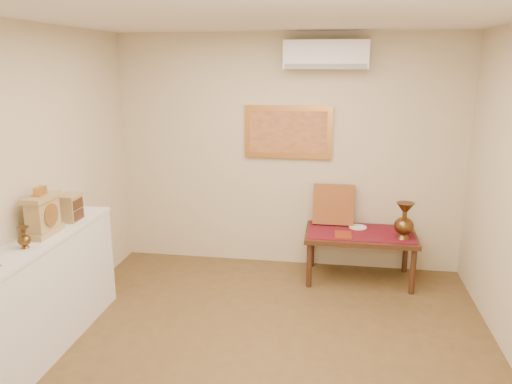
% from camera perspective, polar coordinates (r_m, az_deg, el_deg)
% --- Properties ---
extents(floor, '(4.50, 4.50, 0.00)m').
position_cam_1_polar(floor, '(4.21, 0.27, -19.66)').
color(floor, brown).
rests_on(floor, ground).
extents(ceiling, '(4.50, 4.50, 0.00)m').
position_cam_1_polar(ceiling, '(3.49, 0.33, 20.00)').
color(ceiling, silver).
rests_on(ceiling, ground).
extents(wall_back, '(4.00, 0.02, 2.70)m').
position_cam_1_polar(wall_back, '(5.80, 3.68, 4.46)').
color(wall_back, beige).
rests_on(wall_back, ground).
extents(wall_left, '(0.02, 4.50, 2.70)m').
position_cam_1_polar(wall_left, '(4.39, -26.47, -0.41)').
color(wall_left, beige).
rests_on(wall_left, ground).
extents(brass_urn_small, '(0.10, 0.10, 0.22)m').
position_cam_1_polar(brass_urn_small, '(4.23, -25.03, -4.42)').
color(brass_urn_small, brown).
rests_on(brass_urn_small, display_ledge).
extents(table_cloth, '(1.14, 0.59, 0.01)m').
position_cam_1_polar(table_cloth, '(5.63, 11.85, -4.53)').
color(table_cloth, maroon).
rests_on(table_cloth, low_table).
extents(brass_urn_tall, '(0.21, 0.21, 0.47)m').
position_cam_1_polar(brass_urn_tall, '(5.48, 16.62, -2.73)').
color(brass_urn_tall, brown).
rests_on(brass_urn_tall, table_cloth).
extents(plate, '(0.20, 0.20, 0.01)m').
position_cam_1_polar(plate, '(5.77, 11.56, -3.95)').
color(plate, white).
rests_on(plate, table_cloth).
extents(menu, '(0.18, 0.25, 0.01)m').
position_cam_1_polar(menu, '(5.49, 9.94, -4.84)').
color(menu, maroon).
rests_on(menu, table_cloth).
extents(cushion, '(0.46, 0.19, 0.47)m').
position_cam_1_polar(cushion, '(5.79, 8.84, -1.41)').
color(cushion, maroon).
rests_on(cushion, table_cloth).
extents(display_ledge, '(0.37, 2.02, 0.98)m').
position_cam_1_polar(display_ledge, '(4.57, -23.41, -10.96)').
color(display_ledge, silver).
rests_on(display_ledge, floor).
extents(mantel_clock, '(0.17, 0.36, 0.41)m').
position_cam_1_polar(mantel_clock, '(4.47, -23.18, -2.39)').
color(mantel_clock, tan).
rests_on(mantel_clock, display_ledge).
extents(wooden_chest, '(0.16, 0.21, 0.24)m').
position_cam_1_polar(wooden_chest, '(4.79, -20.43, -1.67)').
color(wooden_chest, tan).
rests_on(wooden_chest, display_ledge).
extents(low_table, '(1.20, 0.70, 0.55)m').
position_cam_1_polar(low_table, '(5.65, 11.82, -5.20)').
color(low_table, '#442314').
rests_on(low_table, floor).
extents(painting, '(1.00, 0.06, 0.60)m').
position_cam_1_polar(painting, '(5.74, 3.70, 6.87)').
color(painting, '#C4813E').
rests_on(painting, wall_back).
extents(ac_unit, '(0.90, 0.25, 0.30)m').
position_cam_1_polar(ac_unit, '(5.56, 8.00, 15.28)').
color(ac_unit, white).
rests_on(ac_unit, wall_back).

